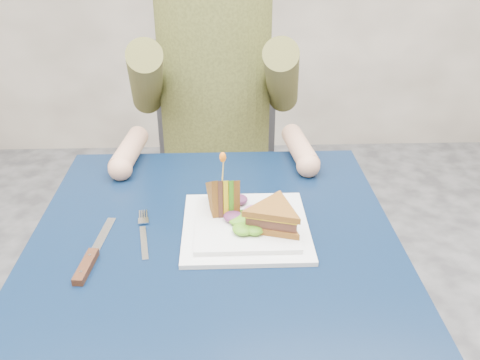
{
  "coord_description": "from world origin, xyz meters",
  "views": [
    {
      "loc": [
        0.02,
        -0.88,
        1.33
      ],
      "look_at": [
        0.06,
        0.05,
        0.82
      ],
      "focal_mm": 38.0,
      "sensor_mm": 36.0,
      "label": 1
    }
  ],
  "objects_px": {
    "diner": "(214,62)",
    "knife": "(89,260)",
    "plate": "(246,226)",
    "sandwich_flat": "(274,217)",
    "chair": "(217,159)",
    "sandwich_upright": "(223,196)",
    "table": "(215,260)",
    "fork": "(144,235)"
  },
  "relations": [
    {
      "from": "diner",
      "to": "knife",
      "type": "height_order",
      "value": "diner"
    },
    {
      "from": "diner",
      "to": "knife",
      "type": "bearing_deg",
      "value": -108.24
    },
    {
      "from": "chair",
      "to": "knife",
      "type": "relative_size",
      "value": 4.19
    },
    {
      "from": "table",
      "to": "knife",
      "type": "bearing_deg",
      "value": -156.51
    },
    {
      "from": "chair",
      "to": "fork",
      "type": "height_order",
      "value": "chair"
    },
    {
      "from": "chair",
      "to": "knife",
      "type": "distance_m",
      "value": 0.88
    },
    {
      "from": "chair",
      "to": "diner",
      "type": "relative_size",
      "value": 1.25
    },
    {
      "from": "chair",
      "to": "fork",
      "type": "distance_m",
      "value": 0.78
    },
    {
      "from": "table",
      "to": "plate",
      "type": "xyz_separation_m",
      "value": [
        0.07,
        0.0,
        0.09
      ]
    },
    {
      "from": "plate",
      "to": "fork",
      "type": "bearing_deg",
      "value": -175.59
    },
    {
      "from": "table",
      "to": "chair",
      "type": "distance_m",
      "value": 0.73
    },
    {
      "from": "fork",
      "to": "knife",
      "type": "height_order",
      "value": "knife"
    },
    {
      "from": "plate",
      "to": "sandwich_flat",
      "type": "bearing_deg",
      "value": -24.44
    },
    {
      "from": "diner",
      "to": "sandwich_flat",
      "type": "bearing_deg",
      "value": -79.27
    },
    {
      "from": "chair",
      "to": "plate",
      "type": "height_order",
      "value": "chair"
    },
    {
      "from": "sandwich_flat",
      "to": "knife",
      "type": "distance_m",
      "value": 0.37
    },
    {
      "from": "chair",
      "to": "diner",
      "type": "xyz_separation_m",
      "value": [
        -0.0,
        -0.11,
        0.37
      ]
    },
    {
      "from": "diner",
      "to": "fork",
      "type": "height_order",
      "value": "diner"
    },
    {
      "from": "sandwich_upright",
      "to": "plate",
      "type": "bearing_deg",
      "value": -44.86
    },
    {
      "from": "diner",
      "to": "sandwich_upright",
      "type": "distance_m",
      "value": 0.58
    },
    {
      "from": "diner",
      "to": "sandwich_upright",
      "type": "xyz_separation_m",
      "value": [
        0.02,
        -0.57,
        -0.13
      ]
    },
    {
      "from": "diner",
      "to": "sandwich_upright",
      "type": "height_order",
      "value": "diner"
    },
    {
      "from": "table",
      "to": "diner",
      "type": "height_order",
      "value": "diner"
    },
    {
      "from": "diner",
      "to": "plate",
      "type": "bearing_deg",
      "value": -83.88
    },
    {
      "from": "knife",
      "to": "diner",
      "type": "bearing_deg",
      "value": 71.76
    },
    {
      "from": "plate",
      "to": "knife",
      "type": "height_order",
      "value": "plate"
    },
    {
      "from": "plate",
      "to": "fork",
      "type": "xyz_separation_m",
      "value": [
        -0.21,
        -0.02,
        -0.01
      ]
    },
    {
      "from": "sandwich_flat",
      "to": "plate",
      "type": "bearing_deg",
      "value": 155.56
    },
    {
      "from": "plate",
      "to": "sandwich_flat",
      "type": "height_order",
      "value": "sandwich_flat"
    },
    {
      "from": "table",
      "to": "sandwich_flat",
      "type": "xyz_separation_m",
      "value": [
        0.12,
        -0.02,
        0.12
      ]
    },
    {
      "from": "plate",
      "to": "sandwich_upright",
      "type": "distance_m",
      "value": 0.08
    },
    {
      "from": "diner",
      "to": "plate",
      "type": "distance_m",
      "value": 0.64
    },
    {
      "from": "sandwich_upright",
      "to": "knife",
      "type": "distance_m",
      "value": 0.3
    },
    {
      "from": "diner",
      "to": "chair",
      "type": "bearing_deg",
      "value": 90.0
    },
    {
      "from": "sandwich_upright",
      "to": "knife",
      "type": "bearing_deg",
      "value": -150.03
    },
    {
      "from": "table",
      "to": "diner",
      "type": "relative_size",
      "value": 1.01
    },
    {
      "from": "diner",
      "to": "fork",
      "type": "relative_size",
      "value": 4.16
    },
    {
      "from": "sandwich_upright",
      "to": "fork",
      "type": "bearing_deg",
      "value": -159.6
    },
    {
      "from": "table",
      "to": "plate",
      "type": "bearing_deg",
      "value": 0.07
    },
    {
      "from": "diner",
      "to": "plate",
      "type": "xyz_separation_m",
      "value": [
        0.07,
        -0.61,
        -0.18
      ]
    },
    {
      "from": "plate",
      "to": "table",
      "type": "bearing_deg",
      "value": -179.93
    },
    {
      "from": "table",
      "to": "fork",
      "type": "bearing_deg",
      "value": -173.63
    }
  ]
}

